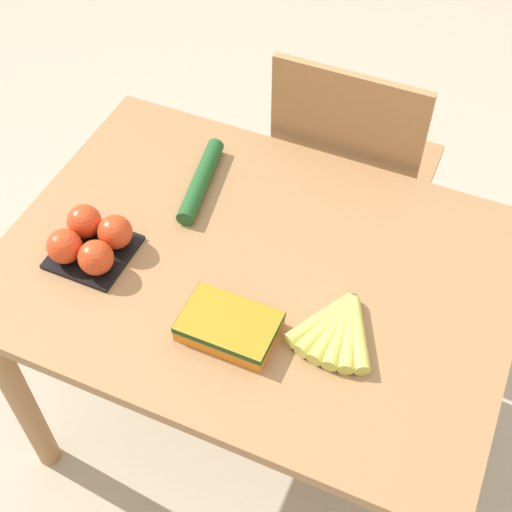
{
  "coord_description": "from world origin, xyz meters",
  "views": [
    {
      "loc": [
        0.38,
        -0.88,
        1.91
      ],
      "look_at": [
        0.0,
        0.0,
        0.75
      ],
      "focal_mm": 50.0,
      "sensor_mm": 36.0,
      "label": 1
    }
  ],
  "objects_px": {
    "carrot_bag": "(229,325)",
    "cucumber_near": "(201,181)",
    "tomato_pack": "(90,241)",
    "banana_bunch": "(338,329)",
    "chair": "(350,179)"
  },
  "relations": [
    {
      "from": "carrot_bag",
      "to": "banana_bunch",
      "type": "bearing_deg",
      "value": 22.98
    },
    {
      "from": "tomato_pack",
      "to": "carrot_bag",
      "type": "relative_size",
      "value": 0.87
    },
    {
      "from": "tomato_pack",
      "to": "cucumber_near",
      "type": "relative_size",
      "value": 0.63
    },
    {
      "from": "carrot_bag",
      "to": "cucumber_near",
      "type": "relative_size",
      "value": 0.73
    },
    {
      "from": "cucumber_near",
      "to": "chair",
      "type": "bearing_deg",
      "value": 56.7
    },
    {
      "from": "chair",
      "to": "banana_bunch",
      "type": "bearing_deg",
      "value": 104.61
    },
    {
      "from": "cucumber_near",
      "to": "banana_bunch",
      "type": "bearing_deg",
      "value": -31.14
    },
    {
      "from": "banana_bunch",
      "to": "cucumber_near",
      "type": "relative_size",
      "value": 0.7
    },
    {
      "from": "carrot_bag",
      "to": "chair",
      "type": "bearing_deg",
      "value": 87.95
    },
    {
      "from": "carrot_bag",
      "to": "tomato_pack",
      "type": "bearing_deg",
      "value": 169.45
    },
    {
      "from": "chair",
      "to": "cucumber_near",
      "type": "height_order",
      "value": "chair"
    },
    {
      "from": "tomato_pack",
      "to": "banana_bunch",
      "type": "bearing_deg",
      "value": 1.79
    },
    {
      "from": "chair",
      "to": "banana_bunch",
      "type": "height_order",
      "value": "chair"
    },
    {
      "from": "banana_bunch",
      "to": "carrot_bag",
      "type": "distance_m",
      "value": 0.21
    },
    {
      "from": "carrot_bag",
      "to": "cucumber_near",
      "type": "xyz_separation_m",
      "value": [
        -0.23,
        0.34,
        -0.0
      ]
    }
  ]
}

